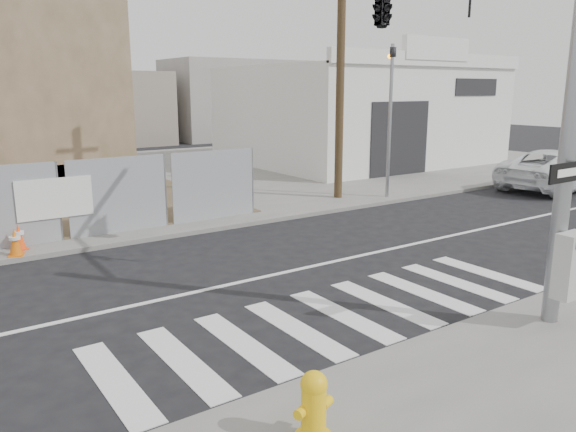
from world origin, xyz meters
TOP-DOWN VIEW (x-y plane):
  - ground at (0.00, 0.00)m, footprint 100.00×100.00m
  - sidewalk_far at (0.00, 14.00)m, footprint 50.00×20.00m
  - signal_pole at (2.49, -2.05)m, footprint 0.96×5.87m
  - far_signal_pole at (8.00, 4.60)m, footprint 0.16×0.20m
  - concrete_wall_right at (-0.50, 14.08)m, footprint 5.50×1.30m
  - auto_shop at (14.00, 12.97)m, footprint 12.00×10.20m
  - utility_pole_right at (6.50, 5.50)m, footprint 1.60×0.28m
  - fire_hydrant at (-2.66, -5.16)m, footprint 0.55×0.55m
  - suv at (15.02, 2.44)m, footprint 5.74×2.96m
  - traffic_cone_c at (-4.10, 4.22)m, footprint 0.40×0.40m
  - traffic_cone_d at (-3.94, 4.70)m, footprint 0.36×0.36m

SIDE VIEW (x-z plane):
  - ground at x=0.00m, z-range 0.00..0.00m
  - sidewalk_far at x=0.00m, z-range 0.00..0.12m
  - traffic_cone_d at x=-3.94m, z-range 0.11..0.75m
  - traffic_cone_c at x=-4.10m, z-range 0.11..0.75m
  - fire_hydrant at x=-2.66m, z-range 0.11..0.92m
  - suv at x=15.02m, z-range 0.00..1.55m
  - auto_shop at x=14.00m, z-range -0.44..5.51m
  - concrete_wall_right at x=-0.50m, z-range -0.62..7.38m
  - far_signal_pole at x=8.00m, z-range 0.68..6.28m
  - signal_pole at x=2.49m, z-range 1.28..8.28m
  - utility_pole_right at x=6.50m, z-range 0.20..10.20m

